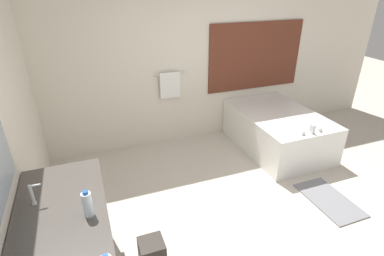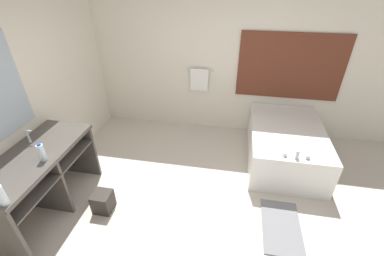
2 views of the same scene
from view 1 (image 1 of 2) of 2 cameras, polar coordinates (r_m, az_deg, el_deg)
ground_plane at (r=3.57m, az=11.85°, el=-17.35°), size 16.00×16.00×0.00m
wall_back_with_blinds at (r=4.74m, az=-0.56°, el=13.09°), size 7.40×0.13×2.70m
vanity_counter at (r=2.63m, az=-22.75°, el=-19.02°), size 0.67×1.49×0.89m
sink_faucet at (r=2.61m, az=-28.09°, el=-11.22°), size 0.09×0.04×0.18m
bathtub at (r=4.91m, az=15.94°, el=-0.12°), size 1.10×1.64×0.72m
water_bottle_2 at (r=2.34m, az=-19.28°, el=-13.53°), size 0.07×0.07×0.22m
waste_bin at (r=3.07m, az=-7.62°, el=-22.50°), size 0.23×0.23×0.27m
bath_mat at (r=4.15m, az=24.63°, el=-12.33°), size 0.46×0.80×0.02m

